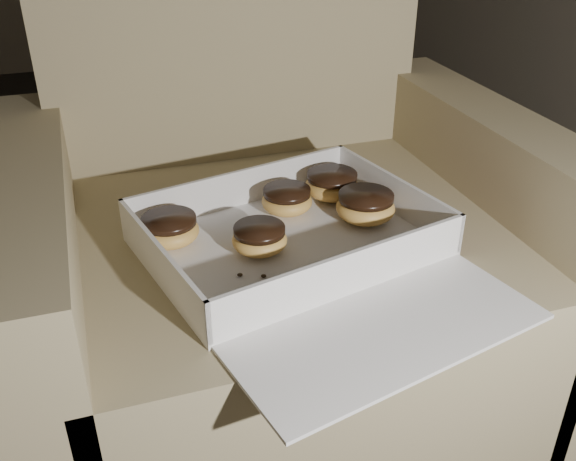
% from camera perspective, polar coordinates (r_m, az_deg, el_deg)
% --- Properties ---
extents(armchair, '(0.82, 0.69, 0.85)m').
position_cam_1_polar(armchair, '(1.07, -1.11, -3.03)').
color(armchair, '#95845F').
rests_on(armchair, floor).
extents(bakery_box, '(0.46, 0.51, 0.06)m').
position_cam_1_polar(bakery_box, '(0.86, 1.57, -1.94)').
color(bakery_box, white).
rests_on(bakery_box, armchair).
extents(donut_a, '(0.09, 0.09, 0.04)m').
position_cam_1_polar(donut_a, '(0.94, 6.91, 2.17)').
color(donut_a, '#E6AB50').
rests_on(donut_a, bakery_box).
extents(donut_b, '(0.08, 0.08, 0.04)m').
position_cam_1_polar(donut_b, '(0.89, -10.48, 0.11)').
color(donut_b, '#E6AB50').
rests_on(donut_b, bakery_box).
extents(donut_c, '(0.08, 0.08, 0.04)m').
position_cam_1_polar(donut_c, '(0.96, -0.09, 2.75)').
color(donut_c, '#E6AB50').
rests_on(donut_c, bakery_box).
extents(donut_d, '(0.07, 0.07, 0.04)m').
position_cam_1_polar(donut_d, '(0.86, -2.55, -0.69)').
color(donut_d, '#E6AB50').
rests_on(donut_d, bakery_box).
extents(donut_e, '(0.08, 0.08, 0.04)m').
position_cam_1_polar(donut_e, '(1.00, 3.92, 4.11)').
color(donut_e, '#E6AB50').
rests_on(donut_e, bakery_box).
extents(crumb_a, '(0.01, 0.01, 0.00)m').
position_cam_1_polar(crumb_a, '(0.91, 12.75, -0.97)').
color(crumb_a, black).
rests_on(crumb_a, bakery_box).
extents(crumb_b, '(0.01, 0.01, 0.00)m').
position_cam_1_polar(crumb_b, '(0.80, 2.08, -5.02)').
color(crumb_b, black).
rests_on(crumb_b, bakery_box).
extents(crumb_c, '(0.01, 0.01, 0.00)m').
position_cam_1_polar(crumb_c, '(0.94, 7.60, 0.48)').
color(crumb_c, black).
rests_on(crumb_c, bakery_box).
extents(crumb_d, '(0.01, 0.01, 0.00)m').
position_cam_1_polar(crumb_d, '(0.82, -4.30, -3.94)').
color(crumb_d, black).
rests_on(crumb_d, bakery_box).
extents(crumb_e, '(0.01, 0.01, 0.00)m').
position_cam_1_polar(crumb_e, '(0.82, -2.18, -4.06)').
color(crumb_e, black).
rests_on(crumb_e, bakery_box).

